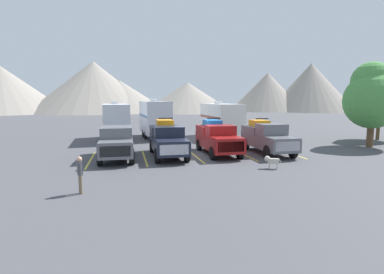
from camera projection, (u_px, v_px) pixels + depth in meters
name	position (u px, v px, depth m)	size (l,w,h in m)	color
ground_plane	(195.00, 155.00, 21.02)	(240.00, 240.00, 0.00)	#47474C
pickup_truck_a	(117.00, 141.00, 19.83)	(2.16, 5.51, 2.14)	#595B60
pickup_truck_b	(167.00, 139.00, 20.77)	(2.16, 5.88, 2.61)	black
pickup_truck_c	(217.00, 138.00, 21.62)	(2.16, 5.58, 2.55)	maroon
pickup_truck_d	(267.00, 137.00, 21.86)	(2.11, 5.57, 2.51)	#595B60
lot_stripe_a	(90.00, 160.00, 19.43)	(0.12, 5.50, 0.01)	gold
lot_stripe_b	(145.00, 158.00, 20.17)	(0.12, 5.50, 0.01)	gold
lot_stripe_c	(195.00, 156.00, 20.91)	(0.12, 5.50, 0.01)	gold
lot_stripe_d	(242.00, 154.00, 21.65)	(0.12, 5.50, 0.01)	gold
lot_stripe_e	(286.00, 152.00, 22.39)	(0.12, 5.50, 0.01)	gold
camper_trailer_a	(116.00, 120.00, 28.75)	(2.73, 7.70, 3.76)	silver
camper_trailer_b	(155.00, 117.00, 30.49)	(2.80, 7.57, 4.02)	silver
camper_trailer_c	(221.00, 118.00, 30.85)	(3.00, 7.45, 3.75)	white
person_a	(80.00, 172.00, 12.41)	(0.25, 0.33, 1.57)	#726047
dog	(271.00, 160.00, 17.00)	(0.84, 0.57, 0.72)	beige
tree_a	(372.00, 96.00, 24.47)	(4.55, 4.55, 6.99)	brown
tree_b	(380.00, 99.00, 28.64)	(3.91, 3.91, 6.34)	brown
mountain_ridge	(107.00, 91.00, 89.89)	(150.13, 43.04, 15.63)	gray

